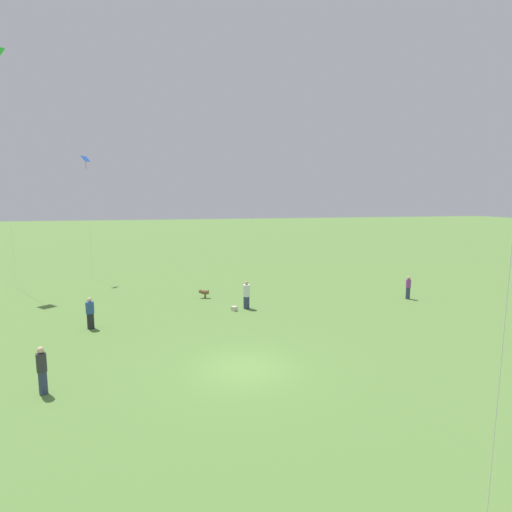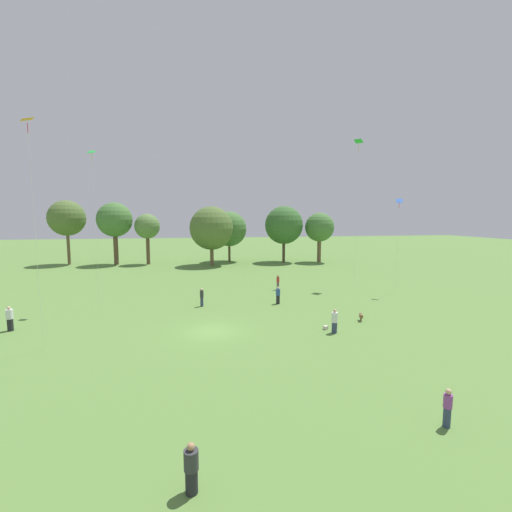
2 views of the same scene
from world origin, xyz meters
TOP-DOWN VIEW (x-y plane):
  - ground_plane at (0.00, 0.00)m, footprint 240.00×240.00m
  - person_0 at (-0.53, 7.48)m, footprint 0.38×0.38m
  - person_1 at (8.65, -13.40)m, footprint 0.48×0.48m
  - person_4 at (8.81, -1.92)m, footprint 0.64×0.64m
  - person_7 at (6.83, 7.07)m, footprint 0.55×0.55m
  - kite_1 at (20.82, 9.19)m, footprint 0.78×0.72m
  - dog_1 at (12.15, 0.46)m, footprint 0.49×0.73m
  - picnic_bag_1 at (8.48, -1.06)m, footprint 0.42×0.42m

SIDE VIEW (x-z plane):
  - ground_plane at x=0.00m, z-range 0.00..0.00m
  - picnic_bag_1 at x=8.48m, z-range 0.00..0.28m
  - dog_1 at x=12.15m, z-range 0.11..0.72m
  - person_1 at x=8.65m, z-range 0.01..1.62m
  - person_7 at x=6.83m, z-range -0.01..1.71m
  - person_4 at x=8.81m, z-range -0.02..1.76m
  - person_0 at x=-0.53m, z-range 0.01..1.78m
  - kite_1 at x=20.82m, z-range 4.33..14.79m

